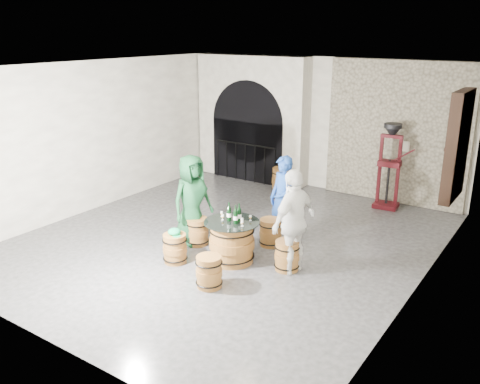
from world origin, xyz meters
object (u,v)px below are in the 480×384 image
Objects in this scene: barrel_stool_left at (197,231)px; wine_bottle_right at (239,214)px; barrel_table at (232,242)px; barrel_stool_right at (287,256)px; wine_bottle_left at (229,213)px; corking_press at (390,160)px; side_barrel at (281,180)px; barrel_stool_far at (270,232)px; wine_bottle_center at (236,216)px; person_blue at (283,199)px; person_green at (192,199)px; person_white at (294,221)px; barrel_stool_near_left at (175,248)px; barrel_stool_near_right at (209,272)px.

barrel_stool_left is 1.22m from wine_bottle_right.
barrel_stool_right is at bearing 14.55° from barrel_table.
corking_press reaches higher than wine_bottle_left.
wine_bottle_right is 4.06m from side_barrel.
barrel_stool_far is 1.17m from wine_bottle_center.
wine_bottle_left is (-0.33, -1.26, 0.04)m from person_blue.
person_green is (-2.02, 0.03, 0.59)m from barrel_stool_right.
person_white reaches higher than person_green.
barrel_stool_near_left is at bearing -149.12° from wine_bottle_center.
wine_bottle_right is 0.17× the size of corking_press.
wine_bottle_right is at bearing 97.09° from barrel_stool_near_right.
barrel_stool_near_left is 5.26m from corking_press.
person_green is at bearing -152.02° from barrel_stool_far.
barrel_stool_right is at bearing 11.97° from wine_bottle_right.
barrel_stool_near_right is 1.17m from wine_bottle_left.
barrel_stool_right is 0.27× the size of corking_press.
corking_press reaches higher than person_green.
corking_press is (0.33, 3.95, 0.85)m from barrel_stool_right.
wine_bottle_center reaches higher than barrel_stool_near_right.
barrel_table reaches higher than barrel_stool_far.
barrel_stool_left is at bearing -90.68° from person_green.
barrel_stool_left is at bearing -124.52° from corking_press.
person_blue is 1.26m from person_white.
barrel_stool_near_right is at bearing -72.99° from side_barrel.
wine_bottle_left is 0.17× the size of corking_press.
barrel_stool_right is 0.30× the size of person_green.
wine_bottle_center is (1.19, -0.31, 0.02)m from person_green.
wine_bottle_left is (-1.10, -0.26, -0.01)m from person_white.
person_white reaches higher than barrel_stool_left.
barrel_stool_far is 0.65m from person_blue.
barrel_stool_far is at bearing 84.67° from wine_bottle_center.
side_barrel is (-0.29, 3.62, 0.05)m from barrel_stool_left.
barrel_stool_left is at bearing 134.85° from barrel_stool_near_right.
barrel_stool_near_left is (-0.98, -1.52, 0.00)m from barrel_stool_far.
barrel_table is 0.98m from barrel_stool_right.
wine_bottle_left reaches higher than barrel_stool_right.
barrel_stool_near_right is at bearing -106.74° from corking_press.
wine_bottle_center is at bearing -70.95° from side_barrel.
barrel_stool_far is at bearing 136.31° from barrel_stool_right.
barrel_stool_far is at bearing -120.42° from person_white.
corking_press is at bearing 85.17° from barrel_stool_right.
wine_bottle_center reaches higher than barrel_table.
wine_bottle_left is at bearing -105.73° from barrel_stool_far.
barrel_stool_far is 1.00× the size of barrel_stool_near_left.
person_white reaches higher than barrel_table.
person_white is at bearing 14.55° from barrel_stool_right.
wine_bottle_center is at bearing 97.76° from barrel_stool_near_right.
wine_bottle_right is at bearing 91.43° from wine_bottle_center.
barrel_table is 0.56× the size of person_green.
barrel_stool_far is at bearing -48.63° from person_green.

